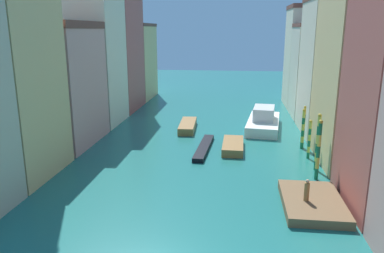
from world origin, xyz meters
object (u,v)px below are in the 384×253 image
Objects in this scene: mooring_pole_2 at (309,139)px; gondola_black at (204,148)px; mooring_pole_0 at (318,150)px; waterfront_dock at (312,202)px; person_on_dock at (307,191)px; vaporetto_white at (263,121)px; motorboat_1 at (188,126)px; mooring_pole_1 at (318,142)px; motorboat_0 at (233,146)px; mooring_pole_4 at (304,127)px; mooring_pole_3 at (303,128)px.

mooring_pole_2 reaches higher than gondola_black.
mooring_pole_0 is 12.65m from gondola_black.
person_on_dock reaches higher than waterfront_dock.
vaporetto_white is at bearing 94.04° from person_on_dock.
gondola_black is at bearing -71.04° from motorboat_1.
person_on_dock is 8.42m from mooring_pole_1.
motorboat_0 reaches higher than gondola_black.
mooring_pole_0 is 20.18m from motorboat_1.
mooring_pole_1 is at bearing -89.07° from mooring_pole_4.
waterfront_dock is 23.66m from motorboat_1.
vaporetto_white is (-3.68, 7.70, -1.35)m from mooring_pole_4.
waterfront_dock is at bearing -60.28° from motorboat_1.
motorboat_0 is (3.06, 0.35, 0.18)m from gondola_black.
mooring_pole_1 is 6.73m from mooring_pole_4.
waterfront_dock is 1.43× the size of mooring_pole_4.
mooring_pole_3 is (1.44, 14.00, 1.91)m from waterfront_dock.
mooring_pole_0 is 5.57m from mooring_pole_2.
person_on_dock is 23.80m from motorboat_1.
mooring_pole_4 reaches higher than person_on_dock.
mooring_pole_0 reaches higher than motorboat_1.
mooring_pole_4 is at bearing -25.13° from motorboat_1.
mooring_pole_0 is at bearing -90.97° from mooring_pole_3.
mooring_pole_0 is 0.77× the size of motorboat_1.
mooring_pole_3 is 0.50× the size of gondola_black.
vaporetto_white reaches higher than motorboat_0.
mooring_pole_4 is (1.57, 14.31, 2.02)m from waterfront_dock.
motorboat_1 is at bearing 153.57° from mooring_pole_3.
person_on_dock is 0.18× the size of gondola_black.
mooring_pole_1 is 6.43m from mooring_pole_3.
vaporetto_white reaches higher than gondola_black.
vaporetto_white is at bearing 101.52° from mooring_pole_0.
mooring_pole_1 reaches higher than motorboat_0.
waterfront_dock is at bearing -102.45° from mooring_pole_1.
mooring_pole_0 is (1.82, 5.72, 1.28)m from person_on_dock.
mooring_pole_3 is (-0.12, 3.19, 0.23)m from mooring_pole_2.
mooring_pole_0 is at bearing -46.04° from motorboat_0.
mooring_pole_1 reaches higher than vaporetto_white.
waterfront_dock is at bearing -65.26° from motorboat_0.
mooring_pole_3 reaches higher than motorboat_1.
person_on_dock reaches higher than gondola_black.
mooring_pole_0 reaches higher than mooring_pole_2.
waterfront_dock is at bearing -96.25° from mooring_pole_4.
mooring_pole_3 reaches higher than person_on_dock.
mooring_pole_3 reaches higher than motorboat_0.
mooring_pole_2 is (2.09, 11.24, 0.62)m from person_on_dock.
vaporetto_white is 11.84m from gondola_black.
gondola_black is 1.53× the size of motorboat_0.
mooring_pole_3 is 7.63m from motorboat_0.
mooring_pole_0 is at bearing -78.48° from vaporetto_white.
person_on_dock is 15.33m from gondola_black.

